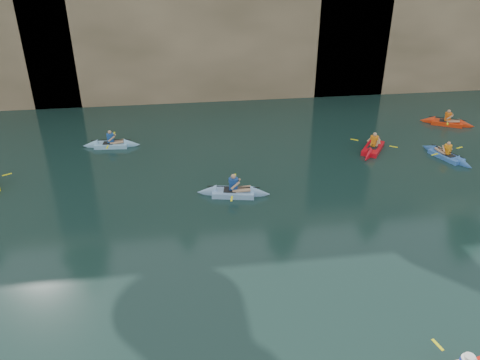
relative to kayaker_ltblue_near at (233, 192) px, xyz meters
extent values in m
plane|color=black|center=(-1.52, -8.10, -0.16)|extent=(160.00, 160.00, 0.00)
cube|color=tan|center=(0.48, 14.50, 5.54)|extent=(24.00, 2.40, 11.40)
cube|color=black|center=(-5.52, 13.85, 1.44)|extent=(3.50, 1.00, 3.20)
cube|color=black|center=(8.48, 13.85, 2.09)|extent=(5.00, 1.00, 4.50)
sphere|color=tan|center=(4.48, -10.60, 0.78)|extent=(0.22, 0.22, 0.22)
cube|color=yellow|center=(4.28, -9.64, 0.29)|extent=(0.16, 0.43, 0.02)
cylinder|color=white|center=(4.48, -10.60, 0.83)|extent=(0.37, 0.37, 0.10)
cube|color=#80A8D7|center=(0.00, 0.00, -0.02)|extent=(2.62, 1.28, 0.28)
cone|color=#80A8D7|center=(1.16, -0.23, -0.02)|extent=(1.02, 0.93, 0.78)
cone|color=#80A8D7|center=(-1.16, 0.23, -0.02)|extent=(1.02, 0.93, 0.78)
cube|color=black|center=(-0.15, 0.03, 0.10)|extent=(0.63, 0.58, 0.04)
cube|color=navy|center=(0.00, 0.00, 0.40)|extent=(0.39, 0.29, 0.52)
sphere|color=tan|center=(0.00, 0.00, 0.77)|extent=(0.22, 0.22, 0.22)
cylinder|color=black|center=(0.00, 0.00, 0.27)|extent=(2.26, 0.48, 0.04)
cube|color=yellow|center=(0.20, 1.03, 0.27)|extent=(0.16, 0.43, 0.02)
cube|color=yellow|center=(-0.20, -1.03, 0.27)|extent=(0.16, 0.43, 0.02)
cube|color=red|center=(7.99, 3.82, -0.02)|extent=(2.19, 2.63, 0.28)
cone|color=red|center=(8.72, 4.84, -0.02)|extent=(1.17, 1.21, 0.77)
cone|color=red|center=(7.27, 2.80, -0.02)|extent=(1.17, 1.21, 0.77)
cube|color=black|center=(7.91, 3.70, 0.09)|extent=(0.71, 0.73, 0.04)
cube|color=orange|center=(7.99, 3.82, 0.39)|extent=(0.39, 0.41, 0.51)
sphere|color=tan|center=(7.99, 3.82, 0.76)|extent=(0.22, 0.22, 0.22)
cylinder|color=black|center=(7.99, 3.82, 0.26)|extent=(1.34, 1.87, 0.04)
cube|color=yellow|center=(7.15, 4.42, 0.26)|extent=(0.39, 0.31, 0.02)
cube|color=yellow|center=(8.84, 3.22, 0.26)|extent=(0.39, 0.31, 0.02)
cube|color=yellow|center=(-10.22, 2.72, 0.22)|extent=(0.40, 0.28, 0.02)
cube|color=#88BDE3|center=(-5.88, 6.24, -0.03)|extent=(2.44, 0.92, 0.26)
cone|color=#88BDE3|center=(-4.76, 6.16, -0.03)|extent=(0.90, 0.78, 0.71)
cone|color=#88BDE3|center=(-7.00, 6.33, -0.03)|extent=(0.90, 0.78, 0.71)
cube|color=black|center=(-6.03, 6.25, 0.07)|extent=(0.58, 0.49, 0.04)
cube|color=#1A4793|center=(-5.88, 6.24, 0.35)|extent=(0.34, 0.23, 0.48)
sphere|color=tan|center=(-5.88, 6.24, 0.69)|extent=(0.20, 0.20, 0.20)
cylinder|color=black|center=(-5.88, 6.24, 0.24)|extent=(2.11, 0.20, 0.04)
cube|color=yellow|center=(-5.81, 7.20, 0.24)|extent=(0.11, 0.42, 0.02)
cube|color=yellow|center=(-5.96, 5.29, 0.24)|extent=(0.11, 0.42, 0.02)
cube|color=#396EC2|center=(11.36, 2.38, -0.03)|extent=(1.50, 2.54, 0.25)
cone|color=#396EC2|center=(10.97, 3.46, -0.03)|extent=(0.94, 1.04, 0.68)
cone|color=#396EC2|center=(11.76, 1.30, -0.03)|extent=(0.94, 1.04, 0.68)
cube|color=black|center=(11.41, 2.24, 0.06)|extent=(0.59, 0.66, 0.04)
cube|color=orange|center=(11.36, 2.38, 0.32)|extent=(0.29, 0.36, 0.46)
sphere|color=tan|center=(11.36, 2.38, 0.65)|extent=(0.19, 0.19, 0.19)
cylinder|color=black|center=(11.36, 2.38, 0.23)|extent=(0.72, 1.90, 0.04)
cube|color=yellow|center=(10.51, 2.07, 0.23)|extent=(0.42, 0.22, 0.02)
cube|color=yellow|center=(12.21, 2.69, 0.23)|extent=(0.42, 0.22, 0.02)
cube|color=red|center=(13.92, 6.88, -0.03)|extent=(2.46, 1.83, 0.26)
cone|color=red|center=(14.90, 6.32, -0.03)|extent=(1.09, 1.04, 0.72)
cone|color=red|center=(12.94, 7.44, -0.03)|extent=(1.09, 1.04, 0.72)
cube|color=black|center=(13.79, 6.95, 0.07)|extent=(0.70, 0.66, 0.04)
cube|color=orange|center=(13.92, 6.88, 0.35)|extent=(0.39, 0.34, 0.48)
sphere|color=tan|center=(13.92, 6.88, 0.70)|extent=(0.20, 0.20, 0.20)
cylinder|color=black|center=(13.92, 6.88, 0.24)|extent=(1.86, 1.08, 0.04)
cube|color=yellow|center=(14.39, 7.71, 0.24)|extent=(0.28, 0.40, 0.02)
cube|color=yellow|center=(13.45, 6.05, 0.24)|extent=(0.28, 0.40, 0.02)
camera|label=1|loc=(-2.20, -17.86, 9.96)|focal=35.00mm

